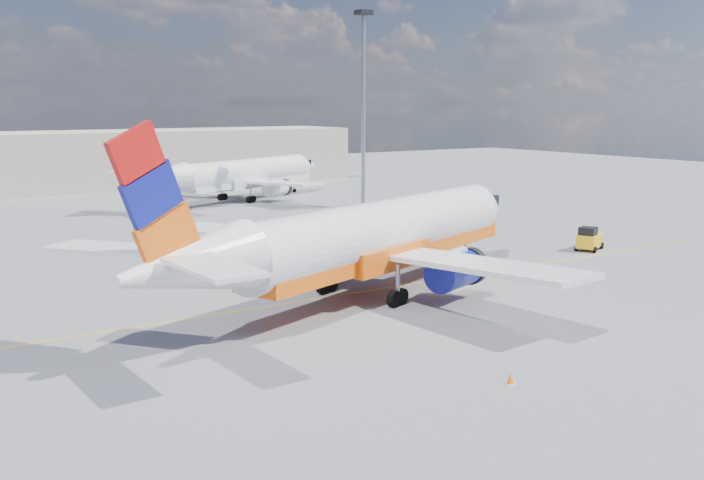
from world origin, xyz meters
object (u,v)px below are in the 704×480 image
traffic_cone (510,379)px  gse_tug (589,239)px  second_jet (241,174)px  main_jet (371,237)px

traffic_cone → gse_tug: bearing=34.8°
second_jet → traffic_cone: bearing=-128.8°
second_jet → traffic_cone: (-17.79, -64.79, -3.01)m
gse_tug → second_jet: bearing=77.8°
gse_tug → traffic_cone: 33.67m
second_jet → gse_tug: bearing=-101.3°
second_jet → gse_tug: 46.70m
main_jet → gse_tug: bearing=-13.2°
main_jet → gse_tug: size_ratio=11.79×
second_jet → traffic_cone: second_jet is taller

